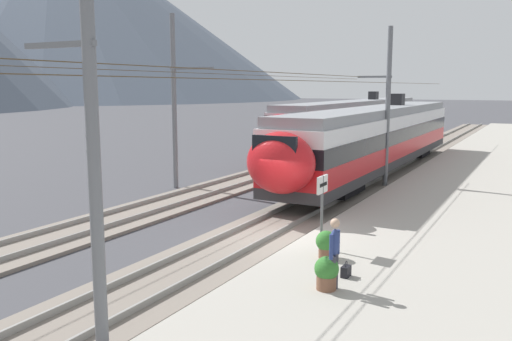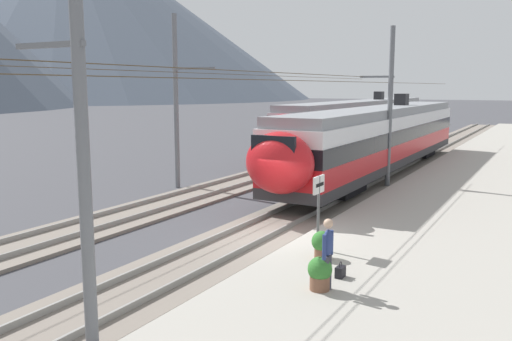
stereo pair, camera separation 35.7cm
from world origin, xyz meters
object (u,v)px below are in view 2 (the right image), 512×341
(catenary_mast_west, at_px, (79,148))
(platform_sign, at_px, (319,196))
(catenary_mast_mid, at_px, (388,106))
(train_near_platform, at_px, (380,137))
(handbag_beside_passenger, at_px, (340,272))
(train_far_track, at_px, (361,121))
(passenger_walking, at_px, (328,251))
(catenary_mast_far_side, at_px, (178,100))
(potted_plant_by_shelter, at_px, (322,243))
(potted_plant_platform_edge, at_px, (320,272))

(catenary_mast_west, distance_m, platform_sign, 7.71)
(catenary_mast_west, xyz_separation_m, catenary_mast_mid, (19.44, -0.00, 0.13))
(train_near_platform, bearing_deg, handbag_beside_passenger, -166.27)
(catenary_mast_mid, bearing_deg, catenary_mast_west, 179.99)
(catenary_mast_west, bearing_deg, train_near_platform, 3.28)
(catenary_mast_west, relative_size, catenary_mast_mid, 1.00)
(train_far_track, relative_size, catenary_mast_west, 0.69)
(platform_sign, bearing_deg, handbag_beside_passenger, -143.30)
(passenger_walking, bearing_deg, catenary_mast_west, 146.43)
(train_far_track, height_order, catenary_mast_far_side, catenary_mast_far_side)
(platform_sign, xyz_separation_m, potted_plant_by_shelter, (-0.70, -0.42, -1.15))
(platform_sign, relative_size, potted_plant_by_shelter, 2.83)
(handbag_beside_passenger, bearing_deg, potted_plant_by_shelter, 39.96)
(passenger_walking, height_order, handbag_beside_passenger, passenger_walking)
(catenary_mast_far_side, bearing_deg, potted_plant_by_shelter, -125.96)
(catenary_mast_far_side, bearing_deg, handbag_beside_passenger, -127.39)
(catenary_mast_mid, height_order, passenger_walking, catenary_mast_mid)
(train_near_platform, height_order, train_far_track, same)
(catenary_mast_mid, xyz_separation_m, platform_sign, (-12.15, -1.52, -2.12))
(train_far_track, bearing_deg, catenary_mast_west, -169.18)
(catenary_mast_west, height_order, potted_plant_by_shelter, catenary_mast_west)
(handbag_beside_passenger, distance_m, potted_plant_by_shelter, 1.55)
(catenary_mast_mid, distance_m, passenger_walking, 15.51)
(catenary_mast_west, bearing_deg, catenary_mast_mid, -0.01)
(train_near_platform, distance_m, catenary_mast_west, 22.79)
(catenary_mast_mid, bearing_deg, catenary_mast_far_side, 119.46)
(train_far_track, xyz_separation_m, handbag_beside_passenger, (-30.57, -9.80, -1.75))
(catenary_mast_mid, distance_m, potted_plant_platform_edge, 15.65)
(passenger_walking, distance_m, potted_plant_platform_edge, 0.54)
(catenary_mast_west, relative_size, handbag_beside_passenger, 107.38)
(platform_sign, relative_size, handbag_beside_passenger, 5.34)
(catenary_mast_far_side, distance_m, passenger_walking, 15.76)
(train_far_track, distance_m, platform_sign, 29.91)
(catenary_mast_mid, xyz_separation_m, passenger_walking, (-14.98, -2.95, -2.76))
(catenary_mast_mid, relative_size, passenger_walking, 25.53)
(catenary_mast_mid, distance_m, potted_plant_by_shelter, 13.40)
(catenary_mast_far_side, relative_size, potted_plant_platform_edge, 54.99)
(catenary_mast_mid, bearing_deg, potted_plant_by_shelter, -171.42)
(handbag_beside_passenger, xyz_separation_m, potted_plant_platform_edge, (-1.02, 0.12, 0.29))
(train_far_track, relative_size, passenger_walking, 17.56)
(catenary_mast_west, xyz_separation_m, potted_plant_platform_edge, (4.39, -2.80, -3.14))
(train_near_platform, xyz_separation_m, potted_plant_by_shelter, (-16.10, -3.24, -1.46))
(potted_plant_by_shelter, bearing_deg, potted_plant_platform_edge, -158.59)
(catenary_mast_west, xyz_separation_m, handbag_beside_passenger, (5.41, -2.92, -3.43))
(catenary_mast_west, distance_m, catenary_mast_mid, 19.44)
(train_near_platform, relative_size, train_far_track, 0.88)
(handbag_beside_passenger, bearing_deg, catenary_mast_west, 151.64)
(catenary_mast_west, bearing_deg, train_far_track, 10.82)
(catenary_mast_west, distance_m, catenary_mast_far_side, 16.94)
(catenary_mast_far_side, bearing_deg, passenger_walking, -130.13)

